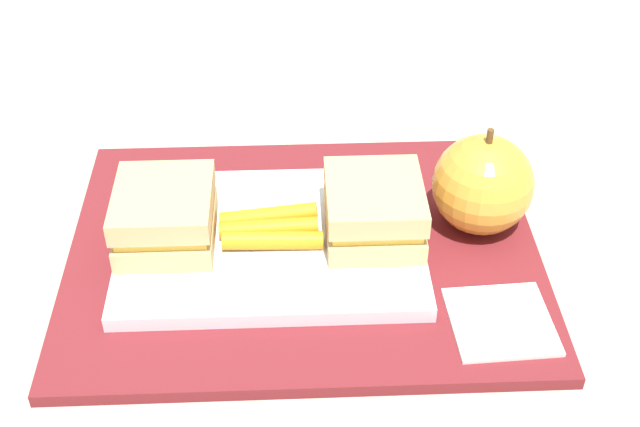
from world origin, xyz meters
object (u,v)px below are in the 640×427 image
object	(u,v)px
sandwich_half_right	(374,210)
apple	(483,185)
carrot_sticks_bundle	(270,228)
sandwich_half_left	(165,215)
paper_napkin	(501,321)
food_tray	(271,241)

from	to	relation	value
sandwich_half_right	apple	xyz separation A→B (m)	(0.09, 0.02, 0.01)
carrot_sticks_bundle	apple	distance (m)	0.17
sandwich_half_right	apple	world-z (taller)	apple
sandwich_half_right	carrot_sticks_bundle	size ratio (longest dim) A/B	1.02
carrot_sticks_bundle	sandwich_half_left	bearing A→B (deg)	179.84
carrot_sticks_bundle	apple	xyz separation A→B (m)	(0.16, 0.02, 0.02)
paper_napkin	carrot_sticks_bundle	bearing A→B (deg)	151.50
sandwich_half_right	paper_napkin	distance (m)	0.12
sandwich_half_right	carrot_sticks_bundle	world-z (taller)	sandwich_half_right
carrot_sticks_bundle	apple	bearing A→B (deg)	7.52
sandwich_half_left	sandwich_half_right	distance (m)	0.16
food_tray	paper_napkin	world-z (taller)	food_tray
carrot_sticks_bundle	paper_napkin	size ratio (longest dim) A/B	1.13
sandwich_half_left	apple	bearing A→B (deg)	5.07
sandwich_half_left	carrot_sticks_bundle	xyz separation A→B (m)	(0.08, -0.00, -0.01)
food_tray	sandwich_half_right	size ratio (longest dim) A/B	2.88
sandwich_half_left	sandwich_half_right	bearing A→B (deg)	0.00
sandwich_half_left	food_tray	bearing A→B (deg)	0.00
apple	food_tray	bearing A→B (deg)	-172.53
food_tray	sandwich_half_left	distance (m)	0.08
food_tray	paper_napkin	size ratio (longest dim) A/B	3.29
apple	sandwich_half_right	bearing A→B (deg)	-165.94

